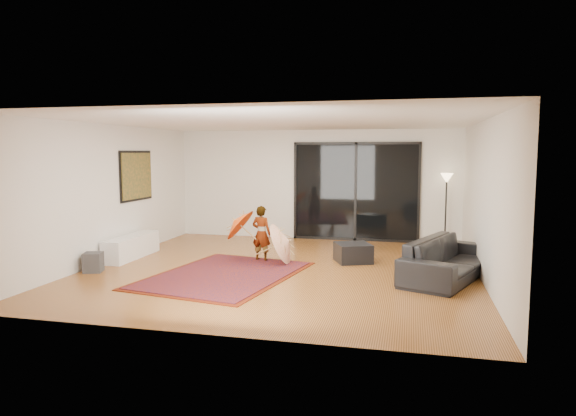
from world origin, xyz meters
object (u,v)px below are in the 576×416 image
(media_console, at_px, (132,247))
(child, at_px, (261,234))
(sofa, at_px, (448,259))
(ottoman, at_px, (353,253))

(media_console, relative_size, child, 1.47)
(sofa, relative_size, ottoman, 3.65)
(media_console, distance_m, child, 2.73)
(sofa, bearing_deg, child, 102.06)
(media_console, xyz_separation_m, sofa, (6.20, -0.34, 0.12))
(sofa, distance_m, child, 3.57)
(sofa, relative_size, child, 2.13)
(sofa, bearing_deg, ottoman, 83.03)
(ottoman, height_order, child, child)
(ottoman, bearing_deg, sofa, -29.38)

